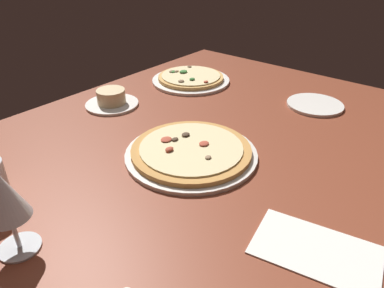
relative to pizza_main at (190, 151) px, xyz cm
name	(u,v)px	position (x,y,z in cm)	size (l,w,h in cm)	color
dining_table	(194,161)	(1.05, -0.38, -3.21)	(150.00, 110.00, 4.00)	brown
pizza_main	(190,151)	(0.00, 0.00, 0.00)	(31.94, 31.94, 3.39)	silver
pizza_side	(191,79)	(39.12, 32.18, -0.02)	(28.02, 28.02, 3.39)	white
ramekin_on_saucer	(112,99)	(7.25, 37.84, 0.77)	(16.47, 16.47, 5.18)	silver
wine_glass_far	(3,198)	(-41.55, 3.31, 9.70)	(7.17, 7.17, 16.05)	silver
side_plate	(315,105)	(47.24, -11.57, -0.76)	(17.23, 17.23, 0.90)	silver
paper_menu	(316,250)	(-9.99, -36.06, -1.06)	(12.57, 20.78, 0.30)	white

